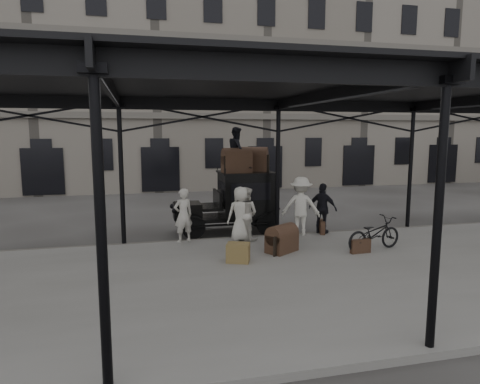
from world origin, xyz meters
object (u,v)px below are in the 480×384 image
object	(u,v)px
bicycle	(374,234)
steamer_trunk_roof_near	(237,162)
taxi	(237,199)
steamer_trunk_platform	(282,240)
porter_left	(183,215)
porter_official	(323,209)

from	to	relation	value
bicycle	steamer_trunk_roof_near	world-z (taller)	steamer_trunk_roof_near
taxi	steamer_trunk_platform	world-z (taller)	taxi
taxi	porter_left	size ratio (longest dim) A/B	2.15
taxi	steamer_trunk_roof_near	distance (m)	1.36
porter_official	taxi	bearing A→B (deg)	17.83
steamer_trunk_roof_near	steamer_trunk_platform	size ratio (longest dim) A/B	1.07
porter_official	bicycle	world-z (taller)	porter_official
bicycle	porter_official	bearing A→B (deg)	2.41
taxi	steamer_trunk_platform	size ratio (longest dim) A/B	4.02
bicycle	steamer_trunk_roof_near	distance (m)	5.21
porter_left	porter_official	distance (m)	4.72
porter_official	steamer_trunk_platform	bearing A→B (deg)	89.00
porter_official	bicycle	distance (m)	2.39
porter_official	bicycle	bearing A→B (deg)	152.29
porter_left	porter_official	bearing A→B (deg)	161.04
porter_official	porter_left	bearing A→B (deg)	47.79
taxi	steamer_trunk_roof_near	xyz separation A→B (m)	(-0.08, -0.25, 1.33)
porter_left	steamer_trunk_platform	world-z (taller)	porter_left
steamer_trunk_platform	porter_official	bearing A→B (deg)	8.00
taxi	porter_left	world-z (taller)	taxi
bicycle	steamer_trunk_platform	size ratio (longest dim) A/B	2.07
porter_left	bicycle	size ratio (longest dim) A/B	0.90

